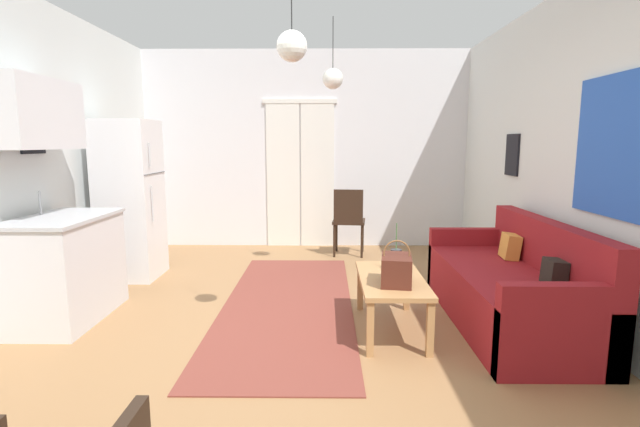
{
  "coord_description": "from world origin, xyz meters",
  "views": [
    {
      "loc": [
        0.28,
        -3.21,
        1.49
      ],
      "look_at": [
        0.23,
        1.09,
        0.83
      ],
      "focal_mm": 25.89,
      "sensor_mm": 36.0,
      "label": 1
    }
  ],
  "objects": [
    {
      "name": "refrigerator",
      "position": [
        -1.86,
        1.79,
        0.87
      ],
      "size": [
        0.6,
        0.62,
        1.73
      ],
      "color": "white",
      "rests_on": "ground_plane"
    },
    {
      "name": "accent_chair",
      "position": [
        0.59,
        2.78,
        0.51
      ],
      "size": [
        0.46,
        0.44,
        0.89
      ],
      "rotation": [
        0.0,
        0.0,
        3.03
      ],
      "color": "black",
      "rests_on": "ground_plane"
    },
    {
      "name": "kitchen_counter",
      "position": [
        -1.94,
        0.53,
        0.75
      ],
      "size": [
        0.62,
        1.05,
        2.0
      ],
      "color": "silver",
      "rests_on": "ground_plane"
    },
    {
      "name": "handbag",
      "position": [
        0.81,
        0.14,
        0.55
      ],
      "size": [
        0.26,
        0.35,
        0.34
      ],
      "color": "#512319",
      "rests_on": "coffee_table"
    },
    {
      "name": "coffee_table",
      "position": [
        0.8,
        0.31,
        0.38
      ],
      "size": [
        0.5,
        1.01,
        0.44
      ],
      "color": "#B27F4C",
      "rests_on": "ground_plane"
    },
    {
      "name": "wall_back",
      "position": [
        -0.0,
        3.45,
        1.38
      ],
      "size": [
        4.76,
        0.13,
        2.77
      ],
      "color": "silver",
      "rests_on": "ground_plane"
    },
    {
      "name": "couch",
      "position": [
        1.84,
        0.46,
        0.29
      ],
      "size": [
        0.82,
        1.97,
        0.86
      ],
      "color": "maroon",
      "rests_on": "ground_plane"
    },
    {
      "name": "ground_plane",
      "position": [
        0.0,
        0.0,
        -0.05
      ],
      "size": [
        5.16,
        7.41,
        0.1
      ],
      "primitive_type": "cube",
      "color": "#996D44"
    },
    {
      "name": "wall_right",
      "position": [
        2.33,
        0.0,
        1.39
      ],
      "size": [
        0.12,
        7.01,
        2.77
      ],
      "color": "silver",
      "rests_on": "ground_plane"
    },
    {
      "name": "pendant_lamp_near",
      "position": [
        0.06,
        -0.03,
        2.12
      ],
      "size": [
        0.21,
        0.21,
        0.76
      ],
      "color": "black"
    },
    {
      "name": "area_rug",
      "position": [
        -0.06,
        0.89,
        0.01
      ],
      "size": [
        1.17,
        3.18,
        0.01
      ],
      "primitive_type": "cube",
      "color": "brown",
      "rests_on": "ground_plane"
    },
    {
      "name": "pendant_lamp_far",
      "position": [
        0.36,
        1.77,
        2.15
      ],
      "size": [
        0.22,
        0.22,
        0.73
      ],
      "color": "black"
    },
    {
      "name": "bamboo_vase",
      "position": [
        0.87,
        0.52,
        0.53
      ],
      "size": [
        0.09,
        0.09,
        0.4
      ],
      "color": "#2D2D33",
      "rests_on": "coffee_table"
    }
  ]
}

